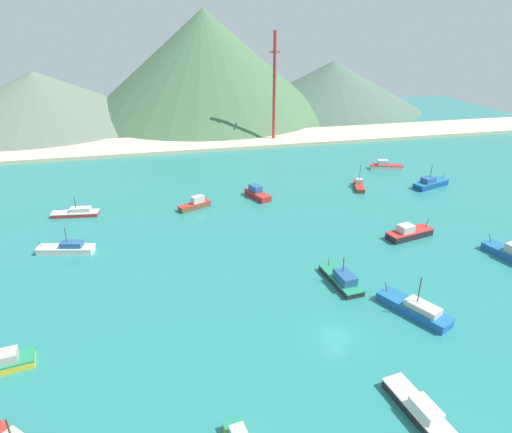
% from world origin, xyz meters
% --- Properties ---
extents(ground, '(260.00, 280.00, 0.50)m').
position_xyz_m(ground, '(0.00, 30.00, -0.25)').
color(ground, teal).
extents(fishing_boat_1, '(3.92, 9.39, 2.13)m').
position_xyz_m(fishing_boat_1, '(3.69, -13.91, 0.79)').
color(fishing_boat_1, '#232328').
rests_on(fishing_boat_1, ground).
extents(fishing_boat_2, '(9.88, 5.01, 2.85)m').
position_xyz_m(fishing_boat_2, '(24.63, 24.18, 0.95)').
color(fishing_boat_2, '#232328').
rests_on(fishing_boat_2, ground).
extents(fishing_boat_3, '(4.23, 7.63, 5.80)m').
position_xyz_m(fishing_boat_3, '(26.80, 51.10, 0.71)').
color(fishing_boat_3, brown).
rests_on(fishing_boat_3, ground).
extents(fishing_boat_4, '(10.45, 6.20, 5.59)m').
position_xyz_m(fishing_boat_4, '(44.37, 48.06, 0.95)').
color(fishing_boat_4, '#14478C').
rests_on(fishing_boat_4, ground).
extents(fishing_boat_5, '(9.08, 5.09, 2.64)m').
position_xyz_m(fishing_boat_5, '(40.27, 63.22, 0.90)').
color(fishing_boat_5, silver).
rests_on(fishing_boat_5, ground).
extents(fishing_boat_6, '(5.16, 8.06, 2.79)m').
position_xyz_m(fishing_boat_6, '(1.09, 50.74, 1.02)').
color(fishing_boat_6, red).
rests_on(fishing_boat_6, ground).
extents(fishing_boat_7, '(7.59, 11.10, 6.10)m').
position_xyz_m(fishing_boat_7, '(12.80, 2.10, 0.87)').
color(fishing_boat_7, '#1E5BA8').
rests_on(fishing_boat_7, ground).
extents(fishing_boat_8, '(4.11, 9.82, 4.75)m').
position_xyz_m(fishing_boat_8, '(5.78, 11.79, 0.85)').
color(fishing_boat_8, '#232328').
rests_on(fishing_boat_8, ground).
extents(fishing_boat_9, '(10.24, 4.67, 4.86)m').
position_xyz_m(fishing_boat_9, '(-38.06, 32.39, 0.80)').
color(fishing_boat_9, silver).
rests_on(fishing_boat_9, ground).
extents(fishing_boat_11, '(8.52, 4.32, 2.30)m').
position_xyz_m(fishing_boat_11, '(-41.57, 3.37, 0.79)').
color(fishing_boat_11, gold).
rests_on(fishing_boat_11, ground).
extents(fishing_boat_12, '(9.78, 3.63, 4.21)m').
position_xyz_m(fishing_boat_12, '(-38.52, 49.15, 0.69)').
color(fishing_boat_12, red).
rests_on(fishing_boat_12, ground).
extents(fishing_boat_14, '(7.51, 4.93, 2.70)m').
position_xyz_m(fishing_boat_14, '(-13.59, 47.55, 0.95)').
color(fishing_boat_14, brown).
rests_on(fishing_boat_14, ground).
extents(beach_strip, '(247.00, 19.90, 1.20)m').
position_xyz_m(beach_strip, '(0.00, 100.58, 0.60)').
color(beach_strip, beige).
rests_on(beach_strip, ground).
extents(hill_west, '(91.85, 91.85, 19.89)m').
position_xyz_m(hill_west, '(-63.11, 144.46, 9.95)').
color(hill_west, '#60705B').
rests_on(hill_west, ground).
extents(hill_central, '(101.66, 101.66, 41.57)m').
position_xyz_m(hill_central, '(1.98, 148.31, 20.79)').
color(hill_central, '#476B47').
rests_on(hill_central, ground).
extents(hill_east, '(78.74, 78.74, 20.64)m').
position_xyz_m(hill_east, '(59.18, 150.79, 10.32)').
color(hill_east, '#4C6656').
rests_on(hill_east, ground).
extents(radio_tower, '(3.47, 2.77, 34.68)m').
position_xyz_m(radio_tower, '(17.92, 98.95, 17.69)').
color(radio_tower, '#B7332D').
rests_on(radio_tower, ground).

